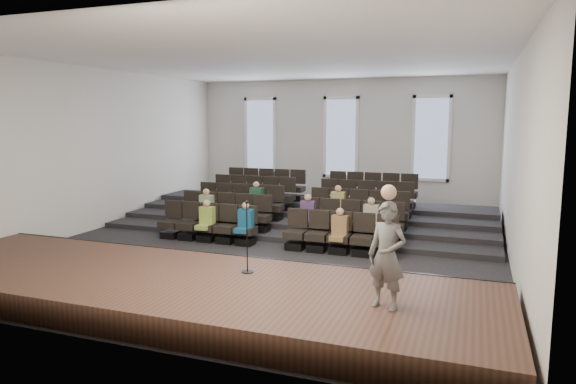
{
  "coord_description": "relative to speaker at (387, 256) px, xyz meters",
  "views": [
    {
      "loc": [
        5.11,
        -13.11,
        3.45
      ],
      "look_at": [
        0.12,
        0.5,
        1.36
      ],
      "focal_mm": 32.0,
      "sensor_mm": 36.0,
      "label": 1
    }
  ],
  "objects": [
    {
      "name": "ground",
      "position": [
        -3.9,
        5.34,
        -1.34
      ],
      "size": [
        14.0,
        14.0,
        0.0
      ],
      "primitive_type": "plane",
      "color": "black",
      "rests_on": "ground"
    },
    {
      "name": "ceiling",
      "position": [
        -3.9,
        5.34,
        3.67
      ],
      "size": [
        12.0,
        14.0,
        0.02
      ],
      "primitive_type": "cube",
      "color": "white",
      "rests_on": "ground"
    },
    {
      "name": "wall_back",
      "position": [
        -3.9,
        12.36,
        1.16
      ],
      "size": [
        12.0,
        0.04,
        5.0
      ],
      "primitive_type": "cube",
      "color": "silver",
      "rests_on": "ground"
    },
    {
      "name": "wall_front",
      "position": [
        -3.9,
        -1.68,
        1.16
      ],
      "size": [
        12.0,
        0.04,
        5.0
      ],
      "primitive_type": "cube",
      "color": "silver",
      "rests_on": "ground"
    },
    {
      "name": "wall_left",
      "position": [
        -9.92,
        5.34,
        1.16
      ],
      "size": [
        0.04,
        14.0,
        5.0
      ],
      "primitive_type": "cube",
      "color": "silver",
      "rests_on": "ground"
    },
    {
      "name": "wall_right",
      "position": [
        2.12,
        5.34,
        1.16
      ],
      "size": [
        0.04,
        14.0,
        5.0
      ],
      "primitive_type": "cube",
      "color": "silver",
      "rests_on": "ground"
    },
    {
      "name": "stage",
      "position": [
        -3.9,
        0.24,
        -1.09
      ],
      "size": [
        11.8,
        3.6,
        0.5
      ],
      "primitive_type": "cube",
      "color": "#44281D",
      "rests_on": "ground"
    },
    {
      "name": "stage_lip",
      "position": [
        -3.9,
        2.01,
        -1.09
      ],
      "size": [
        11.8,
        0.06,
        0.52
      ],
      "primitive_type": "cube",
      "color": "black",
      "rests_on": "ground"
    },
    {
      "name": "risers",
      "position": [
        -3.9,
        8.51,
        -1.15
      ],
      "size": [
        11.8,
        4.8,
        0.6
      ],
      "color": "black",
      "rests_on": "ground"
    },
    {
      "name": "seating_rows",
      "position": [
        -3.9,
        6.88,
        -0.66
      ],
      "size": [
        6.8,
        4.7,
        1.67
      ],
      "color": "black",
      "rests_on": "ground"
    },
    {
      "name": "windows",
      "position": [
        -3.9,
        12.3,
        1.36
      ],
      "size": [
        8.44,
        0.1,
        3.24
      ],
      "color": "white",
      "rests_on": "wall_back"
    },
    {
      "name": "audience",
      "position": [
        -3.9,
        5.66,
        -0.53
      ],
      "size": [
        5.45,
        2.64,
        1.1
      ],
      "color": "#91AC45",
      "rests_on": "seating_rows"
    },
    {
      "name": "speaker",
      "position": [
        0.0,
        0.0,
        0.0
      ],
      "size": [
        0.71,
        0.56,
        1.69
      ],
      "primitive_type": "imported",
      "rotation": [
        0.0,
        0.0,
        -0.29
      ],
      "color": "#595754",
      "rests_on": "stage"
    },
    {
      "name": "mic_stand",
      "position": [
        -2.83,
        0.97,
        -0.43
      ],
      "size": [
        0.23,
        0.23,
        1.4
      ],
      "color": "black",
      "rests_on": "stage"
    }
  ]
}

